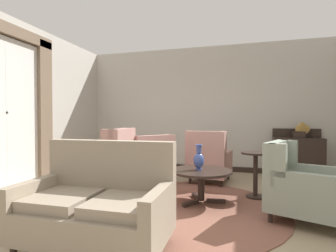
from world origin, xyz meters
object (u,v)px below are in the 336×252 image
(armchair_far_left, at_px, (147,164))
(gramophone, at_px, (301,128))
(settee, at_px, (97,205))
(armchair_foreground_right, at_px, (209,161))
(side_table, at_px, (255,171))
(coffee_table, at_px, (201,176))
(armchair_near_sideboard, at_px, (109,169))
(armchair_back_corner, at_px, (303,188))
(sideboard, at_px, (298,155))
(porcelain_vase, at_px, (199,159))

(armchair_far_left, distance_m, gramophone, 3.36)
(settee, distance_m, armchair_foreground_right, 3.02)
(settee, xyz_separation_m, side_table, (1.57, 2.09, 0.02))
(armchair_foreground_right, relative_size, side_table, 1.41)
(coffee_table, distance_m, armchair_near_sideboard, 1.46)
(armchair_back_corner, bearing_deg, coffee_table, 95.84)
(armchair_foreground_right, bearing_deg, armchair_near_sideboard, 54.06)
(sideboard, bearing_deg, side_table, -117.98)
(coffee_table, relative_size, armchair_near_sideboard, 0.81)
(armchair_back_corner, relative_size, gramophone, 2.43)
(gramophone, bearing_deg, armchair_foreground_right, -154.04)
(armchair_foreground_right, relative_size, armchair_far_left, 0.86)
(armchair_back_corner, xyz_separation_m, side_table, (-0.51, 0.83, 0.02))
(armchair_far_left, relative_size, side_table, 1.63)
(armchair_foreground_right, relative_size, armchair_near_sideboard, 0.93)
(armchair_foreground_right, relative_size, sideboard, 0.98)
(armchair_near_sideboard, bearing_deg, settee, 19.52)
(gramophone, bearing_deg, coffee_table, -129.04)
(porcelain_vase, bearing_deg, armchair_near_sideboard, -174.81)
(settee, distance_m, armchair_near_sideboard, 1.61)
(armchair_back_corner, xyz_separation_m, armchair_far_left, (-2.44, 1.08, -0.00))
(settee, bearing_deg, coffee_table, 63.26)
(armchair_near_sideboard, distance_m, armchair_far_left, 0.94)
(armchair_back_corner, bearing_deg, porcelain_vase, 96.93)
(armchair_foreground_right, xyz_separation_m, armchair_near_sideboard, (-1.41, -1.47, 0.03))
(porcelain_vase, height_order, armchair_foreground_right, armchair_foreground_right)
(coffee_table, height_order, settee, settee)
(coffee_table, relative_size, armchair_foreground_right, 0.88)
(coffee_table, distance_m, porcelain_vase, 0.25)
(armchair_back_corner, bearing_deg, armchair_far_left, 86.63)
(porcelain_vase, distance_m, armchair_foreground_right, 1.36)
(porcelain_vase, xyz_separation_m, armchair_foreground_right, (-0.01, 1.34, -0.23))
(armchair_far_left, distance_m, side_table, 1.94)
(sideboard, bearing_deg, armchair_foreground_right, -151.44)
(porcelain_vase, height_order, armchair_near_sideboard, armchair_near_sideboard)
(settee, xyz_separation_m, armchair_near_sideboard, (-0.67, 1.46, 0.04))
(armchair_near_sideboard, distance_m, armchair_back_corner, 2.76)
(sideboard, bearing_deg, settee, -122.97)
(porcelain_vase, xyz_separation_m, settee, (-0.74, -1.59, -0.24))
(gramophone, bearing_deg, sideboard, 117.83)
(porcelain_vase, relative_size, armchair_near_sideboard, 0.34)
(sideboard, xyz_separation_m, gramophone, (0.04, -0.08, 0.59))
(porcelain_vase, bearing_deg, sideboard, 52.38)
(armchair_back_corner, relative_size, armchair_far_left, 0.93)
(porcelain_vase, bearing_deg, coffee_table, 29.99)
(armchair_back_corner, xyz_separation_m, gramophone, (0.50, 2.57, 0.66))
(settee, bearing_deg, gramophone, 55.11)
(armchair_foreground_right, xyz_separation_m, armchair_back_corner, (1.35, -1.67, -0.01))
(sideboard, bearing_deg, gramophone, -62.17)
(coffee_table, distance_m, gramophone, 2.94)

